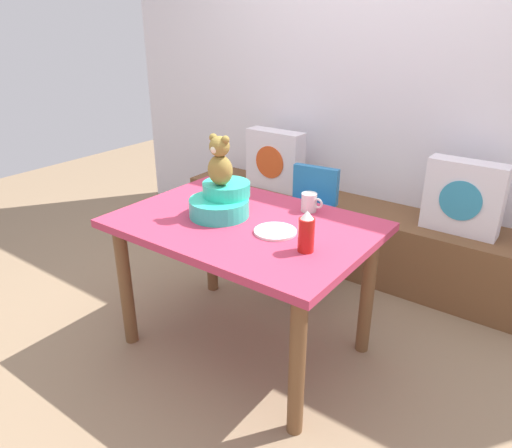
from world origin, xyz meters
The scene contains 12 objects.
ground_plane centered at (0.00, 0.00, 0.00)m, with size 8.00×8.00×0.00m, color #8C7256.
back_wall centered at (0.00, 1.45, 1.30)m, with size 4.40×0.10×2.60m, color silver.
window_bench centered at (0.00, 1.18, 0.23)m, with size 2.60×0.44×0.46m, color brown.
pillow_floral_left centered at (-0.60, 1.16, 0.68)m, with size 0.44×0.15×0.44m.
pillow_floral_right centered at (0.74, 1.16, 0.68)m, with size 0.44×0.15×0.44m.
dining_table centered at (0.00, 0.00, 0.63)m, with size 1.25×0.87×0.74m.
highchair centered at (-0.08, 0.75, 0.52)m, with size 0.35×0.48×0.79m.
infant_seat_teal centered at (-0.14, 0.00, 0.81)m, with size 0.30×0.33×0.16m.
teddy_bear centered at (-0.14, 0.00, 1.02)m, with size 0.13×0.12×0.25m.
ketchup_bottle centered at (0.41, -0.10, 0.83)m, with size 0.07×0.07×0.18m.
coffee_mug centered at (0.19, 0.31, 0.79)m, with size 0.12×0.08×0.09m.
dinner_plate_near centered at (0.20, -0.02, 0.75)m, with size 0.20×0.20×0.01m, color white.
Camera 1 is at (1.31, -1.69, 1.66)m, focal length 33.36 mm.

